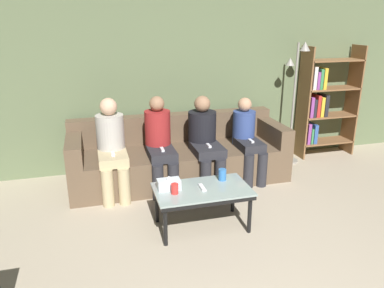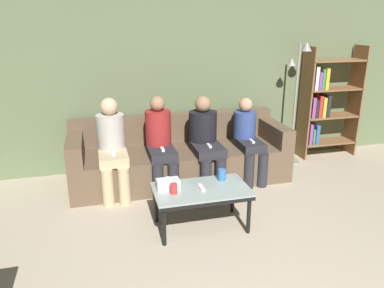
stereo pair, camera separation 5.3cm
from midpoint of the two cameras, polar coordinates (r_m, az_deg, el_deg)
wall_back at (r=5.06m, az=-3.91°, el=10.86°), size 12.00×0.06×2.60m
couch at (r=4.80m, az=-2.36°, el=-1.97°), size 2.70×0.91×0.79m
coffee_table at (r=3.66m, az=1.14°, el=-7.42°), size 0.93×0.54×0.42m
cup_near_left at (r=3.81m, az=4.25°, el=-4.69°), size 0.08×0.08×0.12m
cup_near_right at (r=3.52m, az=-3.09°, el=-6.83°), size 0.07×0.07×0.10m
tissue_box at (r=3.61m, az=-3.97°, el=-6.12°), size 0.22×0.12×0.13m
game_remote at (r=3.64m, az=1.14°, el=-6.64°), size 0.04×0.15×0.02m
bookshelf at (r=5.81m, az=18.90°, el=5.97°), size 0.85×0.32×1.62m
standing_lamp at (r=5.37m, az=15.19°, el=7.85°), size 0.31×0.26×1.69m
seated_person_left_end at (r=4.40m, az=-12.49°, el=-0.12°), size 0.32×0.66×1.12m
seated_person_mid_left at (r=4.46m, az=-5.29°, el=0.35°), size 0.31×0.65×1.12m
seated_person_mid_right at (r=4.58m, az=1.60°, el=0.92°), size 0.35×0.69×1.09m
seated_person_right_end at (r=4.77m, az=8.09°, el=0.94°), size 0.31×0.61×1.04m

